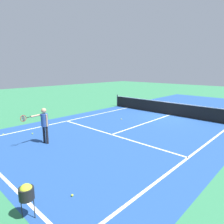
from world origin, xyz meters
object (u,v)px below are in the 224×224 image
at_px(ball_hopper, 26,192).
at_px(tennis_ball_mid_court, 121,119).
at_px(tennis_ball_by_baseline, 32,134).
at_px(net, 170,108).
at_px(tennis_ball_back_corner, 72,195).
at_px(player_near, 44,122).
at_px(tennis_ball_near_fence, 3,134).

distance_m(ball_hopper, tennis_ball_mid_court, 9.64).
bearing_deg(tennis_ball_mid_court, tennis_ball_by_baseline, -103.99).
bearing_deg(tennis_ball_mid_court, net, 64.42).
height_order(tennis_ball_by_baseline, tennis_ball_back_corner, same).
height_order(player_near, tennis_ball_by_baseline, player_near).
height_order(tennis_ball_mid_court, tennis_ball_near_fence, same).
relative_size(tennis_ball_by_baseline, tennis_ball_near_fence, 1.00).
xyz_separation_m(net, tennis_ball_by_baseline, (-3.13, -9.23, -0.46)).
distance_m(net, tennis_ball_back_corner, 11.31).
xyz_separation_m(ball_hopper, tennis_ball_back_corner, (0.06, 1.18, -0.64)).
bearing_deg(net, tennis_ball_by_baseline, -108.73).
relative_size(tennis_ball_back_corner, tennis_ball_mid_court, 1.00).
height_order(tennis_ball_back_corner, tennis_ball_near_fence, same).
distance_m(net, player_near, 9.54).
distance_m(player_near, ball_hopper, 4.96).
xyz_separation_m(tennis_ball_by_baseline, tennis_ball_back_corner, (5.94, -1.72, 0.00)).
height_order(tennis_ball_back_corner, tennis_ball_mid_court, same).
relative_size(tennis_ball_by_baseline, tennis_ball_back_corner, 1.00).
bearing_deg(tennis_ball_back_corner, tennis_ball_near_fence, 174.92).
bearing_deg(tennis_ball_back_corner, tennis_ball_mid_court, 121.77).
height_order(net, ball_hopper, net).
bearing_deg(player_near, tennis_ball_mid_court, 93.32).
relative_size(ball_hopper, tennis_ball_mid_court, 13.25).
xyz_separation_m(net, tennis_ball_mid_court, (-1.73, -3.62, -0.46)).
height_order(tennis_ball_by_baseline, tennis_ball_mid_court, same).
bearing_deg(net, tennis_ball_back_corner, -75.60).
bearing_deg(tennis_ball_by_baseline, tennis_ball_near_fence, -132.28).
distance_m(tennis_ball_by_baseline, tennis_ball_back_corner, 6.18).
xyz_separation_m(player_near, ball_hopper, (4.14, -2.70, -0.36)).
height_order(net, player_near, player_near).
bearing_deg(net, tennis_ball_mid_court, -115.58).
relative_size(net, tennis_ball_back_corner, 162.54).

